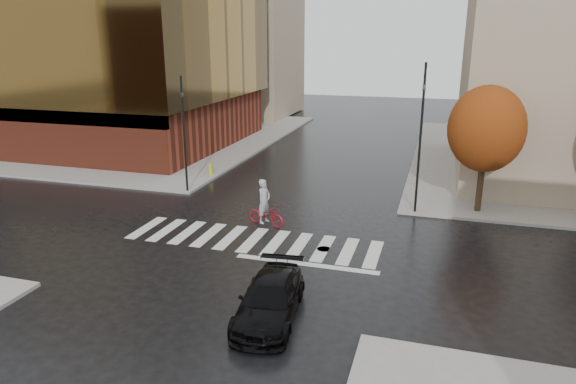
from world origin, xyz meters
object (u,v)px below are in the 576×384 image
cyclist (265,210)px  sedan (270,299)px  traffic_light_nw (184,128)px  fire_hydrant (211,169)px  traffic_light_ne (421,129)px

cyclist → sedan: bearing=-142.4°
traffic_light_nw → fire_hydrant: (-0.20, 3.70, -3.32)m
traffic_light_ne → fire_hydrant: traffic_light_ne is taller
traffic_light_ne → fire_hydrant: (-13.37, 3.70, -3.94)m
traffic_light_ne → fire_hydrant: 14.42m
sedan → traffic_light_nw: traffic_light_nw is taller
traffic_light_nw → traffic_light_ne: 13.18m
sedan → traffic_light_ne: bearing=65.4°
traffic_light_nw → fire_hydrant: 4.98m
cyclist → traffic_light_nw: (-6.23, 3.80, 3.09)m
sedan → fire_hydrant: 18.25m
traffic_light_ne → traffic_light_nw: bearing=-3.6°
cyclist → fire_hydrant: (-6.43, 7.50, -0.23)m
fire_hydrant → sedan: bearing=-59.0°
cyclist → traffic_light_ne: traffic_light_ne is taller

